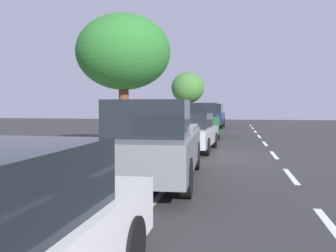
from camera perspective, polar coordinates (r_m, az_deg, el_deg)
ground at (r=13.87m, az=5.08°, el=-4.43°), size 72.09×72.09×0.00m
sidewalk at (r=14.64m, az=-9.36°, el=-3.80°), size 3.69×45.05×0.13m
curb_edge at (r=14.12m, az=-1.97°, el=-4.01°), size 0.16×45.05×0.13m
lane_stripe_centre at (r=14.31m, az=15.98°, el=-4.29°), size 0.14×44.20×0.01m
lane_stripe_bike_edge at (r=13.89m, az=3.99°, el=-4.40°), size 0.12×45.05×0.01m
parked_suv_dark_blue_nearest at (r=31.28m, az=6.78°, el=1.65°), size 2.07×4.75×1.99m
parked_suv_green_second at (r=21.79m, az=5.27°, el=1.02°), size 2.19×4.81×1.99m
parked_sedan_silver_mid at (r=15.04m, az=3.52°, el=-0.96°), size 2.01×4.48×1.52m
parked_pickup_grey_far at (r=8.93m, az=-2.13°, el=-2.80°), size 2.22×5.39×1.95m
bicycle_at_curb at (r=13.99m, az=-0.11°, el=-2.76°), size 1.64×0.77×0.78m
cyclist_with_backpack at (r=14.41m, az=-0.67°, el=-0.16°), size 0.52×0.55×1.65m
street_tree_near_cyclist at (r=33.75m, az=3.05°, el=5.83°), size 2.96×2.96×4.73m
street_tree_mid_block at (r=14.51m, az=-6.87°, el=11.11°), size 3.60×3.60×5.17m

